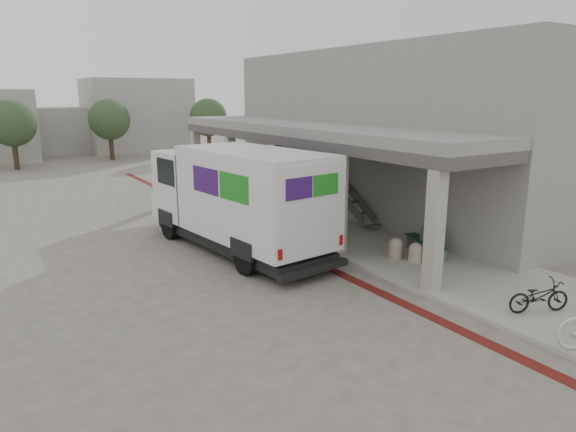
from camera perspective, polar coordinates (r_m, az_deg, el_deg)
ground at (r=15.53m, az=0.57°, el=-6.04°), size 120.00×120.00×0.00m
bike_lane_stripe at (r=17.65m, az=-0.21°, el=-3.62°), size 0.35×40.00×0.01m
sidewalk at (r=17.89m, az=11.43°, el=-3.47°), size 4.40×28.00×0.12m
transit_building at (r=22.44m, az=9.19°, el=8.72°), size 7.60×17.00×7.00m
distant_backdrop at (r=48.53m, az=-26.45°, el=9.14°), size 28.00×10.00×6.50m
tree_left at (r=40.47m, az=-28.34°, el=9.03°), size 3.20×3.20×4.80m
tree_mid at (r=43.51m, az=-19.23°, el=10.08°), size 3.20×3.20×4.80m
tree_right at (r=45.08m, az=-8.84°, el=10.74°), size 3.20×3.20×4.80m
fedex_truck at (r=17.09m, az=-5.75°, el=2.14°), size 3.41×8.38×3.48m
bench at (r=17.08m, az=15.01°, el=-3.09°), size 1.00×2.04×0.47m
bollard_near at (r=16.56m, az=11.86°, el=-3.47°), size 0.43×0.43×0.65m
bollard_far at (r=16.36m, az=13.94°, el=-3.90°), size 0.40×0.40×0.60m
utility_cabinet at (r=17.01m, az=15.52°, el=-2.75°), size 0.51×0.62×0.92m
bicycle_black at (r=13.63m, az=26.10°, el=-8.01°), size 1.60×1.07×0.80m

